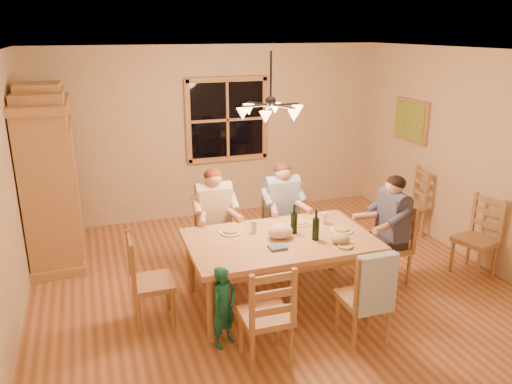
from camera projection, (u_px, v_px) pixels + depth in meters
name	position (u px, v px, depth m)	size (l,w,h in m)	color
floor	(269.00, 280.00, 6.08)	(5.50, 5.50, 0.00)	#925C35
ceiling	(271.00, 51.00, 5.24)	(5.50, 5.00, 0.02)	white
wall_back	(215.00, 133.00, 7.91)	(5.50, 0.02, 2.70)	tan
wall_left	(3.00, 200.00, 4.81)	(0.02, 5.00, 2.70)	tan
wall_right	(467.00, 155.00, 6.51)	(0.02, 5.00, 2.70)	tan
window	(227.00, 120.00, 7.88)	(1.30, 0.06, 1.30)	black
painting	(411.00, 121.00, 7.50)	(0.06, 0.78, 0.64)	#9B7543
chandelier	(271.00, 110.00, 5.44)	(0.77, 0.68, 0.71)	black
armoire	(51.00, 182.00, 6.38)	(0.66, 1.40, 2.30)	#9B7543
dining_table	(280.00, 246.00, 5.44)	(2.02, 1.25, 0.76)	tan
chair_far_left	(215.00, 248.00, 6.25)	(0.44, 0.42, 0.99)	#A78349
chair_far_right	(281.00, 239.00, 6.52)	(0.44, 0.42, 0.99)	#A78349
chair_near_left	(265.00, 330.00, 4.54)	(0.44, 0.42, 0.99)	#A78349
chair_near_right	(363.00, 312.00, 4.84)	(0.44, 0.42, 0.99)	#A78349
chair_end_left	(153.00, 296.00, 5.13)	(0.42, 0.44, 0.99)	#A78349
chair_end_right	(388.00, 259.00, 5.97)	(0.42, 0.44, 0.99)	#A78349
adult_woman	(214.00, 208.00, 6.08)	(0.40, 0.42, 0.87)	beige
adult_plaid_man	(282.00, 200.00, 6.35)	(0.40, 0.42, 0.87)	#33638E
adult_slate_man	(392.00, 217.00, 5.80)	(0.42, 0.40, 0.87)	#404666
towel	(376.00, 284.00, 4.55)	(0.38, 0.10, 0.58)	#A0C2D8
wine_bottle_a	(294.00, 219.00, 5.49)	(0.08, 0.08, 0.33)	black
wine_bottle_b	(316.00, 225.00, 5.32)	(0.08, 0.08, 0.33)	black
plate_woman	(231.00, 232.00, 5.54)	(0.26, 0.26, 0.02)	white
plate_plaid	(300.00, 223.00, 5.80)	(0.26, 0.26, 0.02)	white
plate_slate	(341.00, 230.00, 5.59)	(0.26, 0.26, 0.02)	white
wine_glass_a	(254.00, 227.00, 5.53)	(0.06, 0.06, 0.14)	silver
wine_glass_b	(324.00, 218.00, 5.77)	(0.06, 0.06, 0.14)	silver
cap	(340.00, 238.00, 5.26)	(0.20, 0.20, 0.11)	tan
napkin	(278.00, 247.00, 5.14)	(0.18, 0.14, 0.03)	slate
cloth_bundle	(280.00, 231.00, 5.39)	(0.28, 0.22, 0.15)	beige
child	(224.00, 307.00, 4.72)	(0.30, 0.20, 0.82)	#176758
chair_spare_front	(474.00, 252.00, 6.15)	(0.52, 0.53, 0.99)	#A78349
chair_spare_back	(406.00, 214.00, 7.41)	(0.50, 0.52, 0.99)	#A78349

